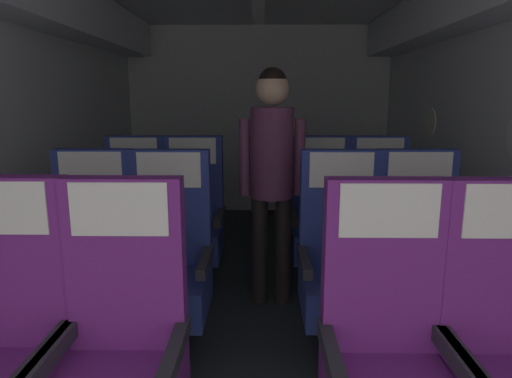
{
  "coord_description": "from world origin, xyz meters",
  "views": [
    {
      "loc": [
        0.04,
        0.18,
        1.4
      ],
      "look_at": [
        -0.0,
        3.3,
        0.76
      ],
      "focal_mm": 31.18,
      "sensor_mm": 36.0,
      "label": 1
    }
  ],
  "objects_px": {
    "seat_b_right_window": "(341,266)",
    "flight_attendant": "(272,163)",
    "seat_a_left_aisle": "(120,357)",
    "seat_b_right_aisle": "(418,266)",
    "seat_a_right_window": "(388,361)",
    "seat_c_left_aisle": "(193,222)",
    "seat_b_left_aisle": "(169,266)",
    "seat_c_right_window": "(320,222)",
    "seat_a_left_window": "(1,354)",
    "seat_c_left_window": "(134,222)",
    "seat_c_right_aisle": "(379,222)",
    "seat_b_left_window": "(91,264)",
    "seat_a_right_aisle": "(511,362)"
  },
  "relations": [
    {
      "from": "seat_b_right_window",
      "to": "flight_attendant",
      "type": "relative_size",
      "value": 0.7
    },
    {
      "from": "seat_a_left_aisle",
      "to": "seat_b_right_aisle",
      "type": "bearing_deg",
      "value": 33.33
    },
    {
      "from": "seat_a_right_window",
      "to": "seat_c_left_aisle",
      "type": "distance_m",
      "value": 2.08
    },
    {
      "from": "seat_a_left_aisle",
      "to": "seat_b_left_aisle",
      "type": "bearing_deg",
      "value": 90.17
    },
    {
      "from": "seat_c_left_aisle",
      "to": "flight_attendant",
      "type": "distance_m",
      "value": 0.88
    },
    {
      "from": "seat_c_left_aisle",
      "to": "seat_c_right_window",
      "type": "bearing_deg",
      "value": 1.06
    },
    {
      "from": "seat_b_left_aisle",
      "to": "seat_c_left_aisle",
      "type": "height_order",
      "value": "same"
    },
    {
      "from": "seat_a_left_aisle",
      "to": "seat_b_right_window",
      "type": "relative_size",
      "value": 1.0
    },
    {
      "from": "seat_a_left_window",
      "to": "seat_a_right_window",
      "type": "height_order",
      "value": "same"
    },
    {
      "from": "seat_c_left_window",
      "to": "seat_a_left_aisle",
      "type": "bearing_deg",
      "value": -75.78
    },
    {
      "from": "seat_c_left_aisle",
      "to": "seat_c_right_aisle",
      "type": "xyz_separation_m",
      "value": [
        1.43,
        0.01,
        0.0
      ]
    },
    {
      "from": "seat_b_left_aisle",
      "to": "seat_c_right_aisle",
      "type": "relative_size",
      "value": 1.0
    },
    {
      "from": "seat_b_right_window",
      "to": "seat_c_left_window",
      "type": "height_order",
      "value": "same"
    },
    {
      "from": "seat_b_left_window",
      "to": "seat_b_right_window",
      "type": "relative_size",
      "value": 1.0
    },
    {
      "from": "seat_a_left_window",
      "to": "seat_c_left_aisle",
      "type": "bearing_deg",
      "value": 76.36
    },
    {
      "from": "seat_a_right_aisle",
      "to": "seat_b_left_aisle",
      "type": "relative_size",
      "value": 1.0
    },
    {
      "from": "seat_c_right_aisle",
      "to": "seat_c_right_window",
      "type": "height_order",
      "value": "same"
    },
    {
      "from": "seat_a_left_window",
      "to": "seat_b_right_window",
      "type": "height_order",
      "value": "same"
    },
    {
      "from": "seat_a_left_window",
      "to": "seat_b_right_window",
      "type": "relative_size",
      "value": 1.0
    },
    {
      "from": "seat_b_left_window",
      "to": "seat_b_left_aisle",
      "type": "relative_size",
      "value": 1.0
    },
    {
      "from": "seat_c_left_window",
      "to": "seat_c_left_aisle",
      "type": "bearing_deg",
      "value": 0.24
    },
    {
      "from": "seat_a_left_aisle",
      "to": "seat_a_right_aisle",
      "type": "xyz_separation_m",
      "value": [
        1.42,
        -0.01,
        0.0
      ]
    },
    {
      "from": "seat_a_left_aisle",
      "to": "seat_c_right_window",
      "type": "relative_size",
      "value": 1.0
    },
    {
      "from": "seat_b_left_window",
      "to": "flight_attendant",
      "type": "xyz_separation_m",
      "value": [
        1.04,
        0.5,
        0.51
      ]
    },
    {
      "from": "seat_b_right_window",
      "to": "seat_b_left_aisle",
      "type": "bearing_deg",
      "value": -179.37
    },
    {
      "from": "seat_a_left_window",
      "to": "seat_b_right_window",
      "type": "distance_m",
      "value": 1.68
    },
    {
      "from": "seat_a_left_aisle",
      "to": "seat_c_right_aisle",
      "type": "height_order",
      "value": "same"
    },
    {
      "from": "seat_b_right_aisle",
      "to": "flight_attendant",
      "type": "height_order",
      "value": "flight_attendant"
    },
    {
      "from": "seat_b_left_window",
      "to": "seat_c_right_window",
      "type": "bearing_deg",
      "value": 32.74
    },
    {
      "from": "seat_c_left_aisle",
      "to": "seat_b_left_window",
      "type": "bearing_deg",
      "value": -116.26
    },
    {
      "from": "seat_a_left_window",
      "to": "flight_attendant",
      "type": "distance_m",
      "value": 1.82
    },
    {
      "from": "seat_a_left_aisle",
      "to": "seat_a_right_aisle",
      "type": "distance_m",
      "value": 1.42
    },
    {
      "from": "seat_a_right_window",
      "to": "seat_c_right_aisle",
      "type": "distance_m",
      "value": 1.9
    },
    {
      "from": "seat_b_left_aisle",
      "to": "flight_attendant",
      "type": "height_order",
      "value": "flight_attendant"
    },
    {
      "from": "seat_c_right_window",
      "to": "seat_b_right_window",
      "type": "bearing_deg",
      "value": -90.41
    },
    {
      "from": "seat_b_right_window",
      "to": "seat_c_left_aisle",
      "type": "distance_m",
      "value": 1.34
    },
    {
      "from": "seat_a_right_aisle",
      "to": "seat_b_left_window",
      "type": "bearing_deg",
      "value": 153.51
    },
    {
      "from": "seat_c_left_window",
      "to": "seat_c_right_aisle",
      "type": "bearing_deg",
      "value": 0.37
    },
    {
      "from": "seat_b_left_aisle",
      "to": "seat_c_left_window",
      "type": "relative_size",
      "value": 1.0
    },
    {
      "from": "seat_a_left_aisle",
      "to": "seat_b_left_aisle",
      "type": "relative_size",
      "value": 1.0
    },
    {
      "from": "seat_a_left_window",
      "to": "flight_attendant",
      "type": "bearing_deg",
      "value": 53.65
    },
    {
      "from": "seat_b_left_aisle",
      "to": "seat_b_left_window",
      "type": "bearing_deg",
      "value": 177.26
    },
    {
      "from": "seat_a_left_window",
      "to": "seat_b_right_window",
      "type": "bearing_deg",
      "value": 32.35
    },
    {
      "from": "seat_a_right_window",
      "to": "seat_c_right_window",
      "type": "height_order",
      "value": "same"
    },
    {
      "from": "seat_b_right_window",
      "to": "seat_a_right_window",
      "type": "bearing_deg",
      "value": -89.39
    },
    {
      "from": "seat_c_right_aisle",
      "to": "seat_a_right_aisle",
      "type": "bearing_deg",
      "value": -90.11
    },
    {
      "from": "seat_a_left_aisle",
      "to": "seat_a_right_aisle",
      "type": "relative_size",
      "value": 1.0
    },
    {
      "from": "seat_a_left_aisle",
      "to": "seat_a_right_window",
      "type": "height_order",
      "value": "same"
    },
    {
      "from": "seat_b_right_window",
      "to": "seat_a_right_aisle",
      "type": "bearing_deg",
      "value": -63.89
    },
    {
      "from": "seat_a_right_aisle",
      "to": "seat_b_right_window",
      "type": "bearing_deg",
      "value": 116.11
    }
  ]
}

